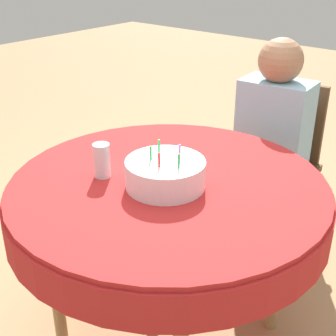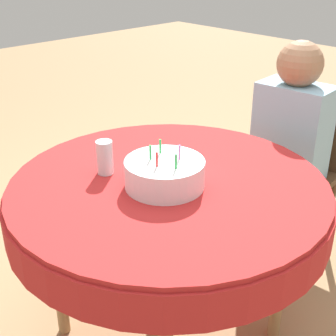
% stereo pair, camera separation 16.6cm
% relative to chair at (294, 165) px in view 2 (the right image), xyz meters
% --- Properties ---
extents(ground_plane, '(12.00, 12.00, 0.00)m').
position_rel_chair_xyz_m(ground_plane, '(0.04, -0.94, -0.48)').
color(ground_plane, '#A37F56').
extents(dining_table, '(1.18, 1.18, 0.74)m').
position_rel_chair_xyz_m(dining_table, '(0.04, -0.94, 0.18)').
color(dining_table, '#B22323').
rests_on(dining_table, ground_plane).
extents(chair, '(0.46, 0.46, 0.87)m').
position_rel_chair_xyz_m(chair, '(0.00, 0.00, 0.00)').
color(chair, '#4C331E').
rests_on(chair, ground_plane).
extents(person, '(0.36, 0.33, 1.13)m').
position_rel_chair_xyz_m(person, '(0.01, -0.09, 0.21)').
color(person, '#9E7051').
rests_on(person, ground_plane).
extents(birthday_cake, '(0.28, 0.28, 0.15)m').
position_rel_chair_xyz_m(birthday_cake, '(0.06, -0.98, 0.31)').
color(birthday_cake, white).
rests_on(birthday_cake, dining_table).
extents(drinking_glass, '(0.06, 0.06, 0.13)m').
position_rel_chair_xyz_m(drinking_glass, '(-0.17, -1.07, 0.33)').
color(drinking_glass, silver).
rests_on(drinking_glass, dining_table).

